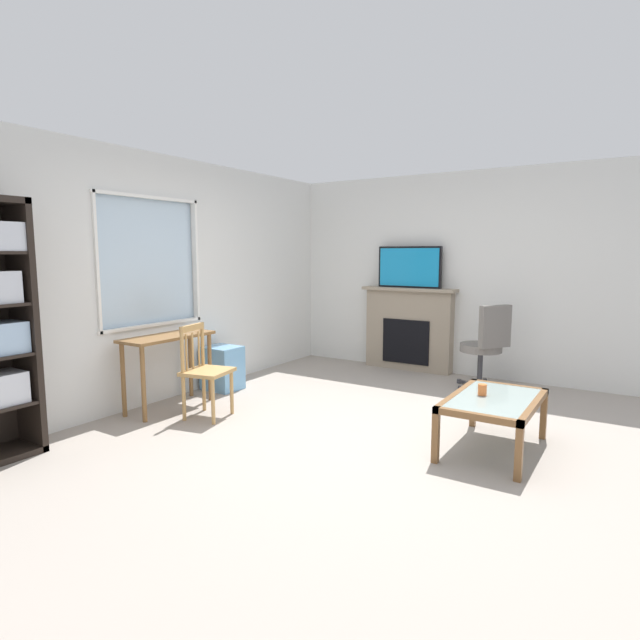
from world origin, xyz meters
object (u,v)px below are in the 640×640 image
fireplace (409,329)px  coffee_table (494,405)px  desk_under_window (168,349)px  plastic_drawer_unit (222,368)px  office_chair (486,343)px  sippy_cup (482,390)px  tv (409,267)px  wooden_chair (204,370)px

fireplace → coffee_table: 2.92m
desk_under_window → plastic_drawer_unit: desk_under_window is taller
office_chair → sippy_cup: 1.89m
tv → office_chair: tv is taller
wooden_chair → tv: tv is taller
plastic_drawer_unit → tv: 2.79m
fireplace → office_chair: fireplace is taller
desk_under_window → office_chair: (2.46, -2.53, -0.06)m
desk_under_window → office_chair: 3.53m
wooden_chair → office_chair: office_chair is taller
plastic_drawer_unit → desk_under_window: bearing=-176.6°
desk_under_window → plastic_drawer_unit: size_ratio=1.92×
tv → sippy_cup: size_ratio=9.78×
fireplace → coffee_table: bearing=-143.7°
sippy_cup → wooden_chair: bearing=104.5°
desk_under_window → wooden_chair: (-0.01, -0.51, -0.15)m
desk_under_window → tv: 3.34m
office_chair → plastic_drawer_unit: bearing=122.2°
plastic_drawer_unit → sippy_cup: 3.05m
wooden_chair → sippy_cup: 2.56m
sippy_cup → plastic_drawer_unit: bearing=86.2°
plastic_drawer_unit → tv: bearing=-33.8°
desk_under_window → tv: bearing=-24.9°
wooden_chair → fireplace: 3.10m
plastic_drawer_unit → wooden_chair: bearing=-146.3°
desk_under_window → fireplace: 3.27m
tv → coffee_table: bearing=-143.5°
fireplace → tv: (-0.02, 0.00, 0.83)m
wooden_chair → office_chair: bearing=-39.2°
wooden_chair → coffee_table: 2.65m
wooden_chair → office_chair: size_ratio=0.90×
plastic_drawer_unit → office_chair: size_ratio=0.50×
office_chair → fireplace: bearing=66.7°
desk_under_window → wooden_chair: bearing=-91.2°
fireplace → coffee_table: (-2.35, -1.72, -0.18)m
plastic_drawer_unit → sippy_cup: (-0.20, -3.04, 0.23)m
fireplace → coffee_table: size_ratio=1.25×
wooden_chair → coffee_table: bearing=-76.3°
coffee_table → plastic_drawer_unit: bearing=86.1°
desk_under_window → coffee_table: desk_under_window is taller
coffee_table → sippy_cup: size_ratio=11.52×
office_chair → sippy_cup: (-1.83, -0.46, -0.07)m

